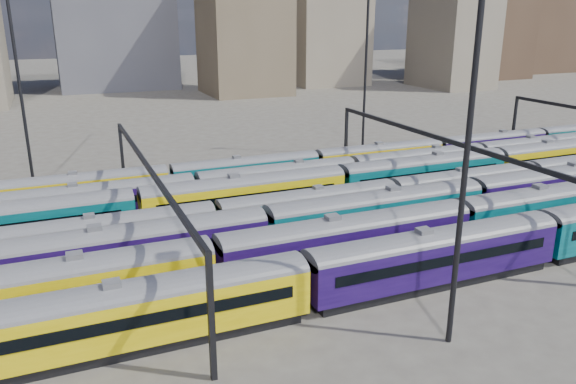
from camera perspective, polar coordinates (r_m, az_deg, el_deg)
name	(u,v)px	position (r m, az deg, el deg)	size (l,w,h in m)	color
ground	(351,220)	(57.77, 6.46, -2.89)	(500.00, 500.00, 0.00)	#48433C
rake_1	(348,237)	(45.88, 6.09, -4.54)	(156.05, 3.26, 5.50)	black
rake_2	(265,226)	(48.07, -2.37, -3.44)	(132.46, 3.23, 5.45)	black
rake_3	(216,217)	(51.86, -7.36, -2.48)	(112.82, 2.75, 4.62)	black
rake_4	(245,192)	(57.50, -4.34, 0.04)	(108.51, 3.18, 5.36)	black
rake_5	(352,168)	(67.88, 6.49, 2.41)	(114.45, 2.79, 4.69)	black
rake_6	(316,161)	(71.16, 2.91, 3.15)	(111.33, 2.72, 4.56)	black
gantry_1	(148,178)	(49.44, -14.01, 1.44)	(0.35, 40.35, 8.03)	black
gantry_2	(437,147)	(61.20, 14.93, 4.42)	(0.35, 40.35, 8.03)	black
mast_1	(18,73)	(69.50, -25.75, 10.82)	(1.40, 0.50, 25.60)	black
mast_2	(469,127)	(33.76, 17.95, 6.30)	(1.40, 0.50, 25.60)	black
mast_3	(366,60)	(82.69, 7.93, 13.16)	(1.40, 0.50, 25.60)	black
skyline	(480,12)	(201.61, 18.91, 16.88)	(399.22, 60.48, 50.03)	#665B4C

